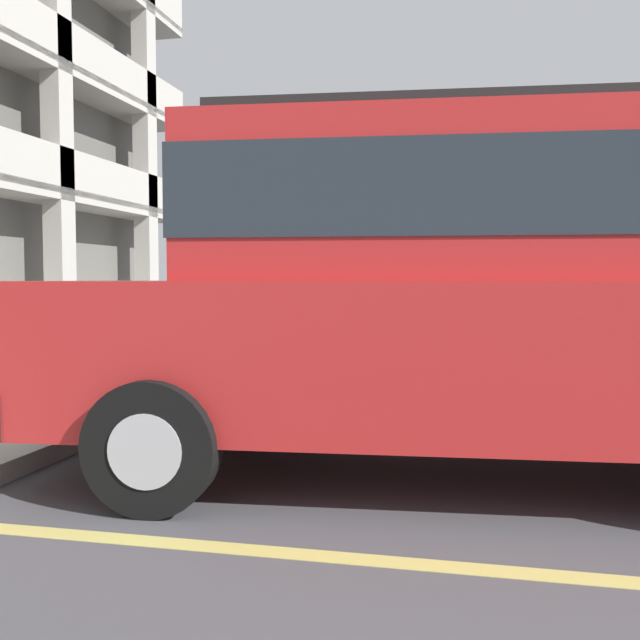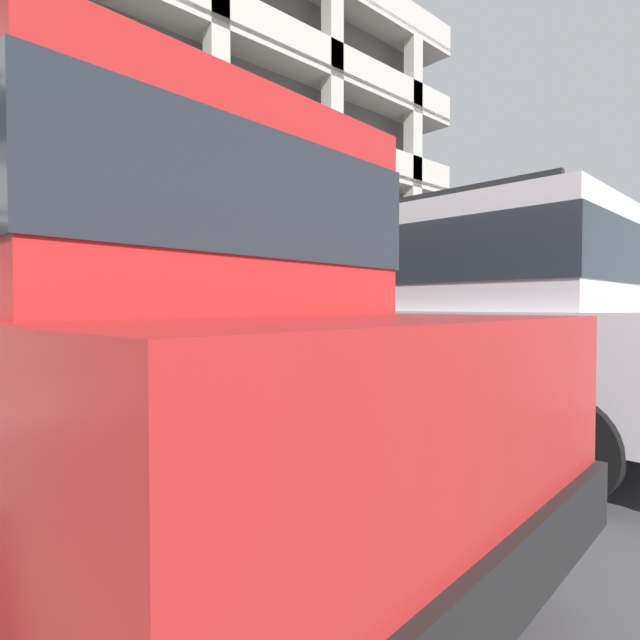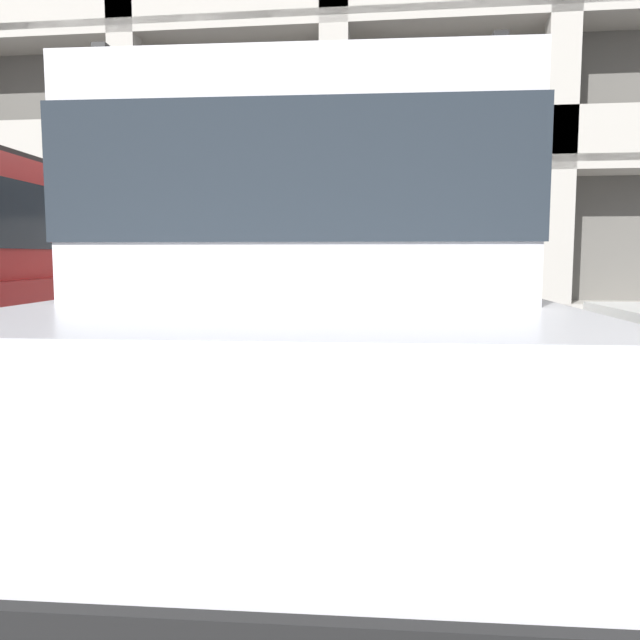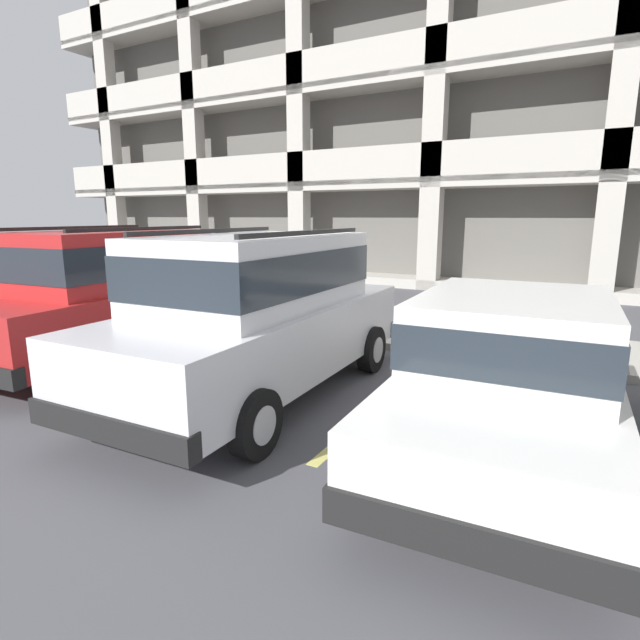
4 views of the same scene
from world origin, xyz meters
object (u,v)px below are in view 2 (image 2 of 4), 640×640
object	(u,v)px
silver_suv	(436,315)
red_sedan	(92,320)
dark_hatchback	(582,333)
blue_coupe	(629,327)
parking_meter_near	(246,303)

from	to	relation	value
silver_suv	red_sedan	world-z (taller)	same
silver_suv	red_sedan	size ratio (longest dim) A/B	0.99
dark_hatchback	blue_coupe	xyz separation A→B (m)	(2.76, 0.23, 0.00)
dark_hatchback	blue_coupe	world-z (taller)	same
dark_hatchback	parking_meter_near	bearing A→B (deg)	132.88
blue_coupe	parking_meter_near	distance (m)	6.54
parking_meter_near	dark_hatchback	bearing A→B (deg)	-44.29
red_sedan	dark_hatchback	distance (m)	5.94
red_sedan	blue_coupe	xyz separation A→B (m)	(8.67, -0.24, -0.27)
dark_hatchback	parking_meter_near	size ratio (longest dim) A/B	3.13
silver_suv	parking_meter_near	bearing A→B (deg)	91.07
blue_coupe	parking_meter_near	xyz separation A→B (m)	(-5.89, 2.82, 0.39)
red_sedan	silver_suv	bearing A→B (deg)	-10.14
silver_suv	dark_hatchback	world-z (taller)	silver_suv
silver_suv	blue_coupe	xyz separation A→B (m)	(5.72, 0.03, -0.27)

